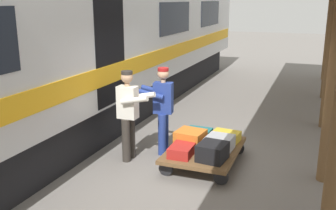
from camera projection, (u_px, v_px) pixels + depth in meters
The scene contains 11 objects.
ground_plane at pixel (208, 162), 7.31m from camera, with size 60.00×60.00×0.00m, color slate.
train_car at pixel (46, 44), 7.98m from camera, with size 3.02×20.58×4.00m.
luggage_cart at pixel (204, 150), 7.17m from camera, with size 1.22×1.75×0.32m.
suitcase_red_plastic at pixel (182, 150), 6.80m from camera, with size 0.38×0.52×0.18m, color #AD231E.
suitcase_orange_carryall at pixel (190, 138), 7.21m from camera, with size 0.49×0.47×0.30m, color #CC6B23.
suitcase_teal_softside at pixel (198, 134), 7.66m from camera, with size 0.48×0.46×0.17m, color #1E666B.
suitcase_black_hardshell at pixel (212, 152), 6.59m from camera, with size 0.45×0.48×0.29m, color black.
suitcase_gray_aluminum at pixel (219, 143), 7.03m from camera, with size 0.46×0.50×0.25m, color #9EA0A5.
suitcase_yellow_case at pixel (225, 137), 7.47m from camera, with size 0.51×0.44×0.18m, color gold.
porter_in_overalls at pixel (162, 108), 7.55m from camera, with size 0.70×0.49×1.70m.
porter_by_door at pixel (129, 113), 7.22m from camera, with size 0.67×0.42×1.70m.
Camera 1 is at (-1.74, 6.59, 2.96)m, focal length 41.88 mm.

